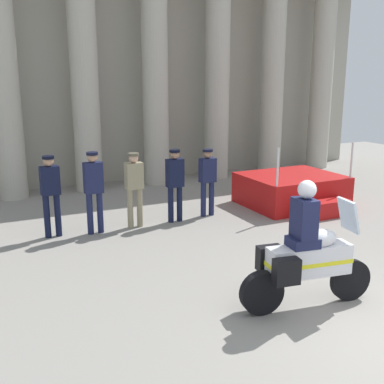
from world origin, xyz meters
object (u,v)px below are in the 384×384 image
at_px(reviewing_stand, 293,191).
at_px(officer_in_row_2, 134,184).
at_px(officer_in_row_3, 175,180).
at_px(officer_in_row_4, 208,177).
at_px(officer_in_row_1, 94,186).
at_px(officer_in_row_0, 50,190).
at_px(motorcycle_with_rider, 305,256).

distance_m(reviewing_stand, officer_in_row_2, 4.34).
relative_size(officer_in_row_3, officer_in_row_4, 1.04).
xyz_separation_m(officer_in_row_1, officer_in_row_3, (1.88, 0.02, -0.05)).
bearing_deg(reviewing_stand, officer_in_row_2, 179.23).
xyz_separation_m(officer_in_row_0, officer_in_row_4, (3.63, -0.04, -0.06)).
xyz_separation_m(officer_in_row_0, officer_in_row_2, (1.77, -0.12, -0.03)).
distance_m(officer_in_row_1, motorcycle_with_rider, 4.97).
bearing_deg(officer_in_row_0, reviewing_stand, 175.81).
distance_m(officer_in_row_4, motorcycle_with_rider, 4.83).
relative_size(officer_in_row_2, officer_in_row_4, 1.03).
height_order(officer_in_row_1, officer_in_row_3, officer_in_row_1).
bearing_deg(motorcycle_with_rider, officer_in_row_4, 87.50).
relative_size(officer_in_row_1, officer_in_row_3, 1.04).
bearing_deg(motorcycle_with_rider, officer_in_row_2, 109.91).
distance_m(officer_in_row_1, officer_in_row_2, 0.91).
bearing_deg(motorcycle_with_rider, officer_in_row_1, 120.36).
bearing_deg(officer_in_row_3, officer_in_row_4, -175.93).
relative_size(officer_in_row_0, officer_in_row_4, 1.06).
bearing_deg(reviewing_stand, officer_in_row_3, 179.32).
height_order(officer_in_row_0, officer_in_row_4, officer_in_row_0).
bearing_deg(officer_in_row_0, officer_in_row_3, 174.54).
distance_m(reviewing_stand, officer_in_row_4, 2.50).
xyz_separation_m(officer_in_row_2, officer_in_row_3, (0.97, -0.02, 0.00)).
bearing_deg(reviewing_stand, officer_in_row_1, 179.84).
height_order(officer_in_row_4, motorcycle_with_rider, motorcycle_with_rider).
bearing_deg(officer_in_row_2, reviewing_stand, 176.76).
bearing_deg(officer_in_row_1, officer_in_row_0, -13.53).
relative_size(reviewing_stand, officer_in_row_3, 1.48).
bearing_deg(officer_in_row_0, officer_in_row_4, 176.90).
xyz_separation_m(reviewing_stand, officer_in_row_0, (-6.06, 0.18, 0.63)).
height_order(officer_in_row_1, motorcycle_with_rider, motorcycle_with_rider).
distance_m(officer_in_row_3, officer_in_row_4, 0.90).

